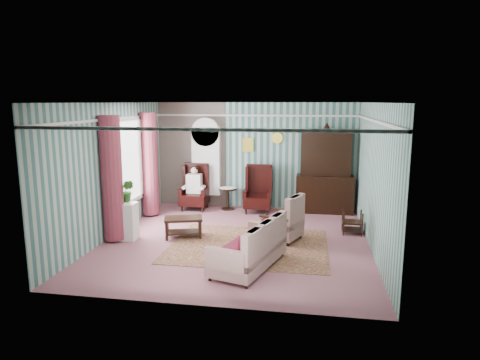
% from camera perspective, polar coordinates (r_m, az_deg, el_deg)
% --- Properties ---
extents(floor, '(6.00, 6.00, 0.00)m').
position_cam_1_polar(floor, '(9.21, -0.45, -8.07)').
color(floor, '#985863').
rests_on(floor, ground).
extents(room_shell, '(5.53, 6.02, 2.91)m').
position_cam_1_polar(room_shell, '(9.08, -4.13, 4.61)').
color(room_shell, '#386562').
rests_on(room_shell, ground).
extents(bookcase, '(0.80, 0.28, 2.24)m').
position_cam_1_polar(bookcase, '(11.93, -4.50, 1.71)').
color(bookcase, silver).
rests_on(bookcase, floor).
extents(dresser_hutch, '(1.50, 0.56, 2.36)m').
position_cam_1_polar(dresser_hutch, '(11.46, 11.33, 1.48)').
color(dresser_hutch, black).
rests_on(dresser_hutch, floor).
extents(wingback_left, '(0.76, 0.80, 1.25)m').
position_cam_1_polar(wingback_left, '(11.71, -6.11, -0.94)').
color(wingback_left, black).
rests_on(wingback_left, floor).
extents(wingback_right, '(0.76, 0.80, 1.25)m').
position_cam_1_polar(wingback_right, '(11.37, 2.42, -1.23)').
color(wingback_right, black).
rests_on(wingback_right, floor).
extents(seated_woman, '(0.44, 0.40, 1.18)m').
position_cam_1_polar(seated_woman, '(11.72, -6.10, -1.11)').
color(seated_woman, white).
rests_on(seated_woman, floor).
extents(round_side_table, '(0.50, 0.50, 0.60)m').
position_cam_1_polar(round_side_table, '(11.72, -1.63, -2.51)').
color(round_side_table, black).
rests_on(round_side_table, floor).
extents(nest_table, '(0.45, 0.38, 0.54)m').
position_cam_1_polar(nest_table, '(9.91, 14.75, -5.44)').
color(nest_table, black).
rests_on(nest_table, floor).
extents(plant_stand, '(0.55, 0.35, 0.80)m').
position_cam_1_polar(plant_stand, '(9.52, -15.22, -5.31)').
color(plant_stand, white).
rests_on(plant_stand, floor).
extents(rug, '(3.20, 2.60, 0.01)m').
position_cam_1_polar(rug, '(8.89, 1.14, -8.73)').
color(rug, '#4B1F19').
rests_on(rug, floor).
extents(sofa, '(1.52, 2.02, 1.00)m').
position_cam_1_polar(sofa, '(7.63, 1.13, -8.11)').
color(sofa, '#BBA791').
rests_on(sofa, floor).
extents(floral_armchair, '(1.13, 1.10, 0.96)m').
position_cam_1_polar(floral_armchair, '(9.16, 5.55, -5.09)').
color(floral_armchair, beige).
rests_on(floral_armchair, floor).
extents(coffee_table, '(0.92, 0.70, 0.44)m').
position_cam_1_polar(coffee_table, '(9.45, -7.53, -6.28)').
color(coffee_table, black).
rests_on(coffee_table, floor).
extents(potted_plant_a, '(0.49, 0.46, 0.44)m').
position_cam_1_polar(potted_plant_a, '(9.30, -15.86, -1.78)').
color(potted_plant_a, '#1B571B').
rests_on(potted_plant_a, plant_stand).
extents(potted_plant_b, '(0.27, 0.23, 0.48)m').
position_cam_1_polar(potted_plant_b, '(9.45, -14.74, -1.41)').
color(potted_plant_b, '#1A531F').
rests_on(potted_plant_b, plant_stand).
extents(potted_plant_c, '(0.28, 0.28, 0.39)m').
position_cam_1_polar(potted_plant_c, '(9.51, -15.69, -1.65)').
color(potted_plant_c, '#1E4816').
rests_on(potted_plant_c, plant_stand).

